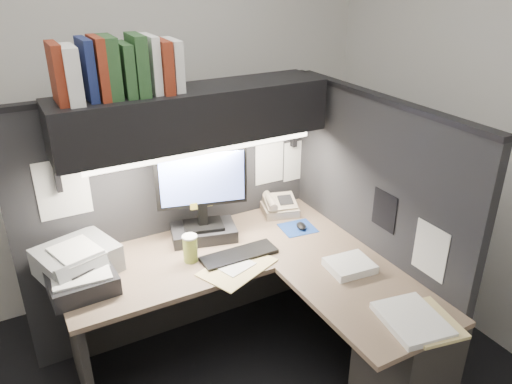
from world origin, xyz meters
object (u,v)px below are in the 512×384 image
monitor (202,204)px  notebook_stack (82,283)px  coffee_cup (190,249)px  keyboard (239,255)px  overhead_shelf (194,115)px  printer (77,260)px  desk (307,328)px  telephone (279,206)px

monitor → notebook_stack: (-0.76, -0.20, -0.18)m
coffee_cup → notebook_stack: bearing=180.0°
monitor → keyboard: size_ratio=1.30×
overhead_shelf → printer: 1.01m
desk → overhead_shelf: size_ratio=1.10×
overhead_shelf → keyboard: overhead_shelf is taller
monitor → keyboard: monitor is taller
coffee_cup → printer: printer is taller
monitor → printer: monitor is taller
overhead_shelf → coffee_cup: bearing=-123.5°
desk → overhead_shelf: overhead_shelf is taller
keyboard → overhead_shelf: bearing=107.7°
monitor → overhead_shelf: bearing=119.1°
overhead_shelf → notebook_stack: size_ratio=4.71×
monitor → telephone: bearing=21.3°
printer → notebook_stack: 0.19m
overhead_shelf → notebook_stack: overhead_shelf is taller
keyboard → telephone: size_ratio=1.89×
keyboard → telephone: telephone is taller
desk → printer: bearing=146.0°
overhead_shelf → telephone: size_ratio=6.59×
telephone → notebook_stack: 1.37m
keyboard → coffee_cup: coffee_cup is taller
desk → monitor: size_ratio=2.94×
printer → notebook_stack: bearing=-111.0°
overhead_shelf → notebook_stack: (-0.75, -0.24, -0.72)m
desk → monitor: bearing=112.1°
telephone → keyboard: bearing=-127.2°
coffee_cup → overhead_shelf: bearing=56.5°
desk → printer: printer is taller
printer → desk: bearing=-50.9°
telephone → monitor: bearing=-156.7°
coffee_cup → printer: 0.61m
coffee_cup → printer: bearing=162.2°
overhead_shelf → coffee_cup: 0.75m
desk → coffee_cup: (-0.46, 0.51, 0.36)m
overhead_shelf → coffee_cup: overhead_shelf is taller
keyboard → printer: printer is taller
desk → keyboard: keyboard is taller
monitor → coffee_cup: (-0.17, -0.20, -0.15)m
coffee_cup → notebook_stack: size_ratio=0.46×
overhead_shelf → coffee_cup: size_ratio=10.25×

